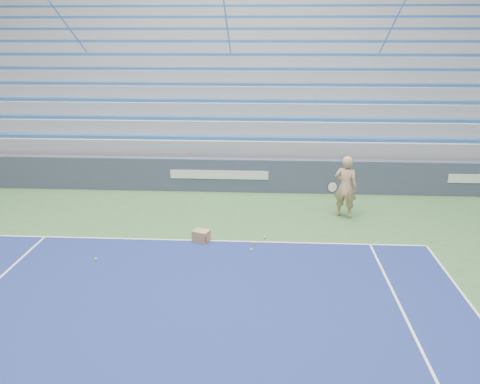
% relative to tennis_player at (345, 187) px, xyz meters
% --- Properties ---
extents(sponsor_barrier, '(30.00, 0.32, 1.10)m').
position_rel_tennis_player_xyz_m(sponsor_barrier, '(-3.74, 2.11, -0.34)').
color(sponsor_barrier, '#394057').
rests_on(sponsor_barrier, ground).
extents(bleachers, '(31.00, 9.15, 7.30)m').
position_rel_tennis_player_xyz_m(bleachers, '(-3.75, 7.83, 1.47)').
color(bleachers, '#92949A').
rests_on(bleachers, ground).
extents(tennis_player, '(0.99, 0.94, 1.77)m').
position_rel_tennis_player_xyz_m(tennis_player, '(0.00, 0.00, 0.00)').
color(tennis_player, tan).
rests_on(tennis_player, ground).
extents(ball_box, '(0.47, 0.43, 0.29)m').
position_rel_tennis_player_xyz_m(ball_box, '(-3.82, -1.90, -0.74)').
color(ball_box, '#A88451').
rests_on(ball_box, ground).
extents(tennis_ball_0, '(0.07, 0.07, 0.07)m').
position_rel_tennis_player_xyz_m(tennis_ball_0, '(-2.24, -1.66, -0.85)').
color(tennis_ball_0, '#C4E12E').
rests_on(tennis_ball_0, ground).
extents(tennis_ball_1, '(0.07, 0.07, 0.07)m').
position_rel_tennis_player_xyz_m(tennis_ball_1, '(-2.55, -2.40, -0.85)').
color(tennis_ball_1, '#C4E12E').
rests_on(tennis_ball_1, ground).
extents(tennis_ball_2, '(0.07, 0.07, 0.07)m').
position_rel_tennis_player_xyz_m(tennis_ball_2, '(-2.49, -2.01, -0.85)').
color(tennis_ball_2, '#C4E12E').
rests_on(tennis_ball_2, ground).
extents(tennis_ball_3, '(0.07, 0.07, 0.07)m').
position_rel_tennis_player_xyz_m(tennis_ball_3, '(-6.11, -3.10, -0.85)').
color(tennis_ball_3, '#C4E12E').
rests_on(tennis_ball_3, ground).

